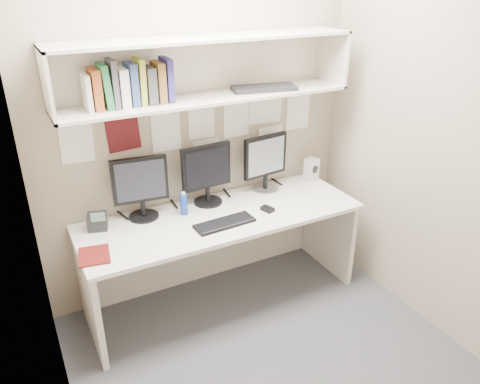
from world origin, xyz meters
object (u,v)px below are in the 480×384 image
speaker (311,169)px  desk_phone (97,221)px  monitor_left (140,185)px  keyboard (225,223)px  desk (222,257)px  monitor_center (207,172)px  monitor_right (265,161)px  maroon_notebook (94,255)px

speaker → desk_phone: bearing=166.9°
monitor_left → desk_phone: (-0.32, -0.03, -0.18)m
keyboard → desk: bearing=70.1°
monitor_left → desk_phone: 0.37m
monitor_left → keyboard: bearing=-32.4°
monitor_center → keyboard: (-0.04, -0.37, -0.23)m
monitor_left → speaker: (1.42, -0.01, -0.15)m
monitor_left → monitor_right: 0.98m
monitor_center → speaker: bearing=-4.8°
monitor_center → monitor_right: size_ratio=1.01×
monitor_right → keyboard: monitor_right is taller
keyboard → desk_phone: bearing=153.6°
monitor_right → maroon_notebook: 1.46m
desk → monitor_right: (0.49, 0.22, 0.61)m
desk → monitor_center: (-0.01, 0.22, 0.61)m
monitor_right → desk_phone: (-1.30, -0.03, -0.18)m
monitor_left → monitor_right: size_ratio=1.00×
speaker → maroon_notebook: size_ratio=0.83×
desk → monitor_center: monitor_center is taller
speaker → monitor_right: bearing=164.5°
monitor_center → desk_phone: monitor_center is taller
desk → monitor_left: 0.82m
keyboard → desk_phone: size_ratio=2.81×
desk → monitor_right: monitor_right is taller
desk → maroon_notebook: (-0.91, -0.14, 0.37)m
maroon_notebook → desk_phone: (0.10, 0.32, 0.05)m
monitor_left → keyboard: 0.63m
monitor_right → speaker: bearing=-8.7°
desk → keyboard: (-0.04, -0.15, 0.37)m
monitor_left → desk_phone: bearing=-167.8°
maroon_notebook → monitor_right: bearing=23.9°
desk → keyboard: keyboard is taller
desk → monitor_left: (-0.50, 0.22, 0.61)m
monitor_right → speaker: (0.43, -0.01, -0.15)m
monitor_center → monitor_right: bearing=-4.0°
monitor_center → monitor_left: bearing=176.0°
keyboard → monitor_right: bearing=31.6°
maroon_notebook → desk_phone: desk_phone is taller
desk → desk_phone: desk_phone is taller
keyboard → maroon_notebook: 0.87m
monitor_right → desk: bearing=-162.6°
desk_phone → desk: bearing=3.3°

